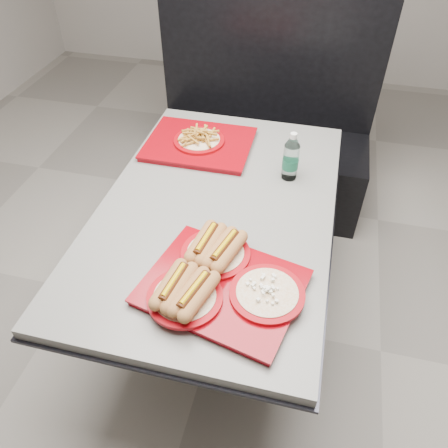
% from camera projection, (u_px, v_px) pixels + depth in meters
% --- Properties ---
extents(ground, '(6.00, 6.00, 0.00)m').
position_uv_depth(ground, '(218.00, 318.00, 2.22)').
color(ground, gray).
rests_on(ground, ground).
extents(diner_table, '(0.92, 1.42, 0.75)m').
position_uv_depth(diner_table, '(217.00, 236.00, 1.82)').
color(diner_table, black).
rests_on(diner_table, ground).
extents(booth_bench, '(1.30, 0.57, 1.35)m').
position_uv_depth(booth_bench, '(261.00, 138.00, 2.73)').
color(booth_bench, black).
rests_on(booth_bench, ground).
extents(tray_near, '(0.56, 0.48, 0.11)m').
position_uv_depth(tray_near, '(217.00, 279.00, 1.39)').
color(tray_near, maroon).
rests_on(tray_near, diner_table).
extents(tray_far, '(0.48, 0.38, 0.09)m').
position_uv_depth(tray_far, '(199.00, 142.00, 2.00)').
color(tray_far, maroon).
rests_on(tray_far, diner_table).
extents(water_bottle, '(0.07, 0.07, 0.21)m').
position_uv_depth(water_bottle, '(291.00, 159.00, 1.79)').
color(water_bottle, silver).
rests_on(water_bottle, diner_table).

